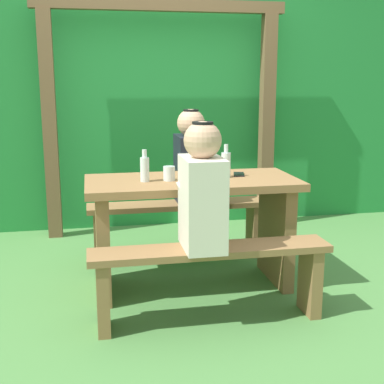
% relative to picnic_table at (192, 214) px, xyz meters
% --- Properties ---
extents(ground_plane, '(12.00, 12.00, 0.00)m').
position_rel_picnic_table_xyz_m(ground_plane, '(0.00, 0.00, -0.51)').
color(ground_plane, '#4B8341').
extents(hedge_backdrop, '(6.40, 1.07, 2.28)m').
position_rel_picnic_table_xyz_m(hedge_backdrop, '(0.00, 2.13, 0.63)').
color(hedge_backdrop, '#238036').
rests_on(hedge_backdrop, ground_plane).
extents(pergola_post_left, '(0.12, 0.12, 1.97)m').
position_rel_picnic_table_xyz_m(pergola_post_left, '(-0.99, 1.38, 0.48)').
color(pergola_post_left, brown).
rests_on(pergola_post_left, ground_plane).
extents(pergola_post_right, '(0.12, 0.12, 1.97)m').
position_rel_picnic_table_xyz_m(pergola_post_right, '(0.99, 1.38, 0.48)').
color(pergola_post_right, brown).
rests_on(pergola_post_right, ground_plane).
extents(pergola_crossbeam, '(2.22, 0.10, 0.10)m').
position_rel_picnic_table_xyz_m(pergola_crossbeam, '(0.00, 1.38, 1.51)').
color(pergola_crossbeam, brown).
rests_on(pergola_crossbeam, pergola_post_left).
extents(picnic_table, '(1.40, 0.64, 0.75)m').
position_rel_picnic_table_xyz_m(picnic_table, '(0.00, 0.00, 0.00)').
color(picnic_table, olive).
rests_on(picnic_table, ground_plane).
extents(bench_near, '(1.40, 0.24, 0.46)m').
position_rel_picnic_table_xyz_m(bench_near, '(0.00, -0.56, -0.18)').
color(bench_near, olive).
rests_on(bench_near, ground_plane).
extents(bench_far, '(1.40, 0.24, 0.46)m').
position_rel_picnic_table_xyz_m(bench_far, '(0.00, 0.56, -0.18)').
color(bench_far, olive).
rests_on(bench_far, ground_plane).
extents(person_white_shirt, '(0.25, 0.35, 0.72)m').
position_rel_picnic_table_xyz_m(person_white_shirt, '(-0.05, -0.55, 0.28)').
color(person_white_shirt, silver).
rests_on(person_white_shirt, bench_near).
extents(person_black_coat, '(0.25, 0.35, 0.72)m').
position_rel_picnic_table_xyz_m(person_black_coat, '(0.10, 0.55, 0.28)').
color(person_black_coat, black).
rests_on(person_black_coat, bench_far).
extents(drinking_glass, '(0.08, 0.08, 0.09)m').
position_rel_picnic_table_xyz_m(drinking_glass, '(-0.16, -0.02, 0.29)').
color(drinking_glass, silver).
rests_on(drinking_glass, picnic_table).
extents(bottle_left, '(0.06, 0.06, 0.21)m').
position_rel_picnic_table_xyz_m(bottle_left, '(-0.32, -0.03, 0.33)').
color(bottle_left, silver).
rests_on(bottle_left, picnic_table).
extents(bottle_right, '(0.06, 0.06, 0.22)m').
position_rel_picnic_table_xyz_m(bottle_right, '(0.24, 0.02, 0.33)').
color(bottle_right, silver).
rests_on(bottle_right, picnic_table).
extents(cell_phone, '(0.10, 0.15, 0.01)m').
position_rel_picnic_table_xyz_m(cell_phone, '(0.35, 0.08, 0.25)').
color(cell_phone, black).
rests_on(cell_phone, picnic_table).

